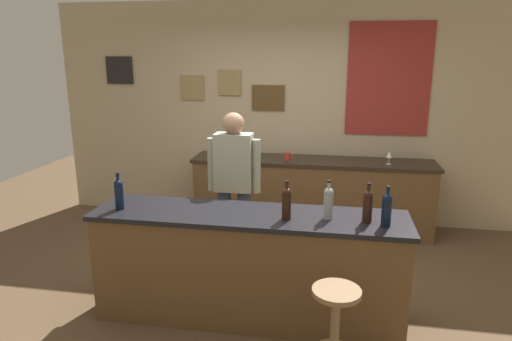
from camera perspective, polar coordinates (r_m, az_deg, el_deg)
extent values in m
plane|color=brown|center=(4.34, 0.12, -15.13)|extent=(10.00, 10.00, 0.00)
cube|color=tan|center=(5.82, 3.57, 7.17)|extent=(6.00, 0.06, 2.80)
cube|color=black|center=(6.37, -16.95, 12.08)|extent=(0.36, 0.02, 0.35)
cube|color=#997F4C|center=(6.00, -8.09, 10.37)|extent=(0.31, 0.02, 0.31)
cube|color=#997F4C|center=(5.86, -3.37, 11.07)|extent=(0.30, 0.02, 0.32)
cube|color=brown|center=(5.78, 1.55, 9.21)|extent=(0.42, 0.02, 0.32)
cube|color=maroon|center=(5.74, 16.50, 11.02)|extent=(0.98, 0.02, 1.35)
cube|color=brown|center=(3.78, -0.94, -12.30)|extent=(2.47, 0.57, 0.88)
cube|color=black|center=(3.60, -0.97, -5.75)|extent=(2.52, 0.60, 0.04)
cube|color=brown|center=(5.63, 7.02, -3.29)|extent=(2.88, 0.53, 0.86)
cube|color=#2D2319|center=(5.51, 7.17, 1.17)|extent=(2.94, 0.56, 0.04)
cylinder|color=#384766|center=(4.51, -1.48, -7.80)|extent=(0.13, 0.13, 0.86)
cylinder|color=#384766|center=(4.56, -3.97, -7.62)|extent=(0.13, 0.13, 0.86)
cube|color=#9EA38E|center=(4.31, -2.84, 1.04)|extent=(0.36, 0.20, 0.56)
sphere|color=#A87A5B|center=(4.24, -2.90, 5.97)|extent=(0.21, 0.21, 0.21)
cylinder|color=#9EA38E|center=(4.28, 0.04, 0.54)|extent=(0.08, 0.08, 0.52)
cylinder|color=#9EA38E|center=(4.37, -5.65, 0.78)|extent=(0.08, 0.08, 0.52)
cylinder|color=olive|center=(3.22, 9.91, -20.21)|extent=(0.06, 0.06, 0.65)
cylinder|color=olive|center=(3.04, 10.20, -14.93)|extent=(0.32, 0.32, 0.03)
cylinder|color=black|center=(3.82, -16.97, -3.26)|extent=(0.07, 0.07, 0.20)
sphere|color=black|center=(3.79, -17.10, -1.64)|extent=(0.07, 0.07, 0.07)
cylinder|color=black|center=(3.78, -17.13, -1.17)|extent=(0.03, 0.03, 0.09)
cylinder|color=black|center=(3.77, -17.19, -0.39)|extent=(0.03, 0.03, 0.02)
cylinder|color=black|center=(3.44, 3.88, -4.61)|extent=(0.07, 0.07, 0.20)
sphere|color=black|center=(3.41, 3.92, -2.82)|extent=(0.07, 0.07, 0.07)
cylinder|color=black|center=(3.40, 3.93, -2.30)|extent=(0.03, 0.03, 0.09)
cylinder|color=black|center=(3.38, 3.94, -1.44)|extent=(0.03, 0.03, 0.02)
cylinder|color=#999E99|center=(3.49, 9.15, -4.50)|extent=(0.07, 0.07, 0.20)
sphere|color=#999E99|center=(3.45, 9.22, -2.73)|extent=(0.07, 0.07, 0.07)
cylinder|color=#999E99|center=(3.44, 9.24, -2.22)|extent=(0.03, 0.03, 0.09)
cylinder|color=black|center=(3.43, 9.28, -1.37)|extent=(0.03, 0.03, 0.02)
cylinder|color=black|center=(3.48, 13.97, -4.81)|extent=(0.07, 0.07, 0.20)
sphere|color=black|center=(3.44, 14.08, -3.04)|extent=(0.07, 0.07, 0.07)
cylinder|color=black|center=(3.43, 14.11, -2.53)|extent=(0.03, 0.03, 0.09)
cylinder|color=black|center=(3.42, 14.17, -1.68)|extent=(0.03, 0.03, 0.02)
cylinder|color=black|center=(3.44, 16.22, -5.20)|extent=(0.07, 0.07, 0.20)
sphere|color=black|center=(3.40, 16.36, -3.42)|extent=(0.07, 0.07, 0.07)
cylinder|color=black|center=(3.39, 16.39, -2.90)|extent=(0.03, 0.03, 0.09)
cylinder|color=black|center=(3.38, 16.46, -2.04)|extent=(0.03, 0.03, 0.02)
cylinder|color=silver|center=(5.56, -3.92, 1.61)|extent=(0.06, 0.06, 0.00)
cylinder|color=silver|center=(5.56, -3.92, 2.01)|extent=(0.01, 0.01, 0.07)
cone|color=silver|center=(5.54, -3.94, 2.77)|extent=(0.07, 0.07, 0.08)
cylinder|color=silver|center=(5.53, -0.20, 1.55)|extent=(0.06, 0.06, 0.00)
cylinder|color=silver|center=(5.52, -0.20, 1.96)|extent=(0.01, 0.01, 0.07)
cone|color=silver|center=(5.50, -0.20, 2.72)|extent=(0.07, 0.07, 0.08)
cylinder|color=silver|center=(5.47, 16.47, 0.80)|extent=(0.06, 0.06, 0.00)
cylinder|color=silver|center=(5.46, 16.50, 1.20)|extent=(0.01, 0.01, 0.07)
cone|color=silver|center=(5.44, 16.56, 1.97)|extent=(0.07, 0.07, 0.08)
cylinder|color=#B2332D|center=(5.46, 3.96, 1.83)|extent=(0.08, 0.08, 0.09)
torus|color=#B2332D|center=(5.45, 4.56, 1.86)|extent=(0.06, 0.01, 0.06)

